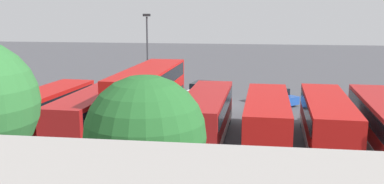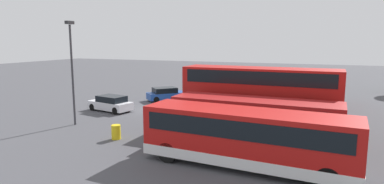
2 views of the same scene
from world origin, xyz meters
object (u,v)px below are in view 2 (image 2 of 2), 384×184
at_px(bus_single_deck_third, 279,94).
at_px(waste_bin_yellow, 116,132).
at_px(bus_single_deck_seventh, 246,137).
at_px(bus_single_deck_fourth, 265,100).
at_px(lamp_post_tall, 72,65).
at_px(car_hatchback_silver, 111,103).
at_px(bus_single_deck_near_end, 286,84).
at_px(car_small_green, 166,94).
at_px(bus_double_decker_fifth, 259,98).
at_px(bus_single_deck_sixth, 254,121).
at_px(bus_single_deck_second, 281,88).

distance_m(bus_single_deck_third, waste_bin_yellow, 15.67).
bearing_deg(bus_single_deck_seventh, bus_single_deck_fourth, -175.26).
xyz_separation_m(bus_single_deck_third, bus_single_deck_seventh, (14.57, 0.24, 0.00)).
relative_size(lamp_post_tall, waste_bin_yellow, 8.27).
relative_size(bus_single_deck_seventh, lamp_post_tall, 1.39).
bearing_deg(car_hatchback_silver, bus_single_deck_fourth, 97.78).
distance_m(bus_single_deck_near_end, bus_single_deck_seventh, 21.54).
bearing_deg(bus_single_deck_near_end, bus_single_deck_third, 0.84).
height_order(bus_single_deck_third, car_small_green, bus_single_deck_third).
distance_m(bus_single_deck_third, bus_double_decker_fifth, 7.55).
height_order(bus_single_deck_seventh, car_small_green, bus_single_deck_seventh).
bearing_deg(bus_double_decker_fifth, bus_single_deck_seventh, 5.44).
xyz_separation_m(bus_single_deck_sixth, lamp_post_tall, (-0.15, -13.87, 2.99)).
distance_m(bus_single_deck_near_end, lamp_post_tall, 22.82).
relative_size(car_hatchback_silver, lamp_post_tall, 0.57).
bearing_deg(bus_single_deck_second, waste_bin_yellow, -27.21).
distance_m(bus_single_deck_fourth, car_hatchback_silver, 13.89).
relative_size(bus_single_deck_seventh, car_hatchback_silver, 2.42).
bearing_deg(bus_single_deck_fourth, bus_single_deck_near_end, 177.09).
height_order(bus_double_decker_fifth, waste_bin_yellow, bus_double_decker_fifth).
relative_size(bus_single_deck_sixth, waste_bin_yellow, 10.71).
height_order(bus_double_decker_fifth, car_small_green, bus_double_decker_fifth).
bearing_deg(waste_bin_yellow, bus_single_deck_second, 152.79).
bearing_deg(waste_bin_yellow, car_hatchback_silver, -142.08).
height_order(bus_single_deck_fourth, waste_bin_yellow, bus_single_deck_fourth).
relative_size(bus_single_deck_third, bus_single_deck_seventh, 0.94).
bearing_deg(car_hatchback_silver, bus_single_deck_third, 111.66).
height_order(car_small_green, lamp_post_tall, lamp_post_tall).
xyz_separation_m(bus_single_deck_second, car_hatchback_silver, (9.32, -14.13, -0.92)).
bearing_deg(waste_bin_yellow, bus_single_deck_sixth, 102.04).
distance_m(bus_single_deck_third, bus_single_deck_sixth, 11.08).
bearing_deg(car_small_green, bus_double_decker_fifth, 53.78).
height_order(bus_single_deck_fourth, car_hatchback_silver, bus_single_deck_fourth).
xyz_separation_m(bus_single_deck_fourth, bus_single_deck_seventh, (10.74, 0.89, 0.00)).
height_order(bus_single_deck_third, lamp_post_tall, lamp_post_tall).
bearing_deg(bus_single_deck_third, lamp_post_tall, -51.88).
relative_size(bus_single_deck_near_end, car_small_green, 2.74).
height_order(bus_single_deck_fourth, bus_single_deck_seventh, same).
relative_size(bus_single_deck_second, bus_single_deck_seventh, 0.99).
relative_size(bus_single_deck_near_end, bus_single_deck_third, 1.12).
relative_size(bus_single_deck_third, bus_double_decker_fifth, 0.94).
distance_m(bus_single_deck_second, bus_single_deck_fourth, 7.45).
relative_size(bus_double_decker_fifth, car_small_green, 2.62).
bearing_deg(bus_single_deck_near_end, car_hatchback_silver, -48.41).
height_order(bus_double_decker_fifth, bus_single_deck_sixth, bus_double_decker_fifth).
relative_size(bus_single_deck_second, bus_single_deck_third, 1.06).
height_order(bus_single_deck_seventh, lamp_post_tall, lamp_post_tall).
xyz_separation_m(bus_single_deck_seventh, car_small_green, (-15.57, -12.27, -0.92)).
distance_m(bus_single_deck_third, car_hatchback_silver, 15.51).
distance_m(bus_single_deck_fourth, lamp_post_tall, 15.36).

